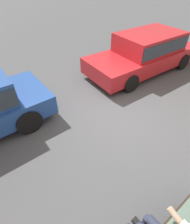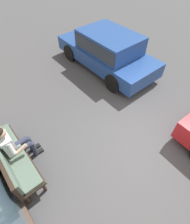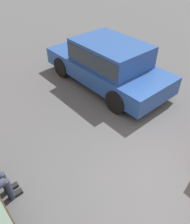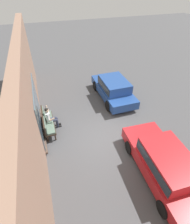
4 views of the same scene
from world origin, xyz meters
The scene contains 2 objects.
ground_plane centered at (0.00, 0.00, 0.00)m, with size 60.00×60.00×0.00m, color #4C4C4F.
parked_car_mid centered at (3.51, -1.75, 0.78)m, with size 4.22×1.86×1.43m.
Camera 3 is at (-0.93, 2.60, 3.79)m, focal length 35.00 mm.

